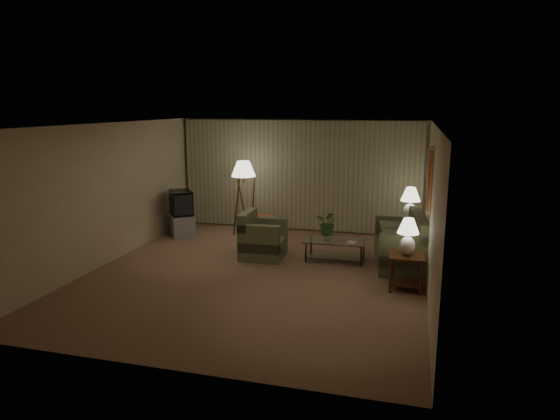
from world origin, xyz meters
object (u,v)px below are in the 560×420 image
object	(u,v)px
side_table_near	(406,265)
side_table_far	(409,229)
coffee_table	(335,247)
crt_tv	(181,203)
armchair	(263,239)
table_lamp_far	(410,201)
sofa	(400,245)
tv_cabinet	(182,225)
vase	(328,236)
floor_lamp	(244,197)
table_lamp_near	(408,233)
ottoman	(261,225)

from	to	relation	value
side_table_near	side_table_far	size ratio (longest dim) A/B	1.00
coffee_table	crt_tv	size ratio (longest dim) A/B	1.49
armchair	table_lamp_far	xyz separation A→B (m)	(2.83, 1.50, 0.66)
sofa	tv_cabinet	world-z (taller)	sofa
side_table_near	vase	world-z (taller)	side_table_near
coffee_table	crt_tv	world-z (taller)	crt_tv
armchair	table_lamp_far	size ratio (longest dim) A/B	1.32
floor_lamp	vase	world-z (taller)	floor_lamp
table_lamp_far	vase	distance (m)	2.11
tv_cabinet	vase	bearing A→B (deg)	39.00
table_lamp_near	armchair	bearing A→B (deg)	158.78
armchair	side_table_far	xyz separation A→B (m)	(2.83, 1.50, 0.03)
armchair	coffee_table	world-z (taller)	armchair
vase	table_lamp_near	bearing A→B (deg)	-39.14
side_table_far	floor_lamp	bearing A→B (deg)	178.39
floor_lamp	vase	xyz separation A→B (m)	(2.25, -1.46, -0.42)
table_lamp_near	coffee_table	world-z (taller)	table_lamp_near
table_lamp_far	vase	bearing A→B (deg)	-138.69
table_lamp_far	coffee_table	xyz separation A→B (m)	(-1.39, -1.35, -0.75)
sofa	floor_lamp	world-z (taller)	floor_lamp
tv_cabinet	coffee_table	bearing A→B (deg)	39.59
ottoman	coffee_table	bearing A→B (deg)	-38.23
tv_cabinet	armchair	bearing A→B (deg)	28.24
table_lamp_far	armchair	bearing A→B (deg)	-152.04
table_lamp_near	crt_tv	size ratio (longest dim) A/B	0.76
armchair	side_table_far	bearing A→B (deg)	-64.56
armchair	coffee_table	bearing A→B (deg)	-86.52
side_table_near	floor_lamp	world-z (taller)	floor_lamp
ottoman	vase	bearing A→B (deg)	-40.39
crt_tv	floor_lamp	world-z (taller)	floor_lamp
side_table_far	table_lamp_far	xyz separation A→B (m)	(-0.00, -0.00, 0.63)
side_table_far	floor_lamp	xyz separation A→B (m)	(-3.79, 0.11, 0.52)
table_lamp_far	floor_lamp	bearing A→B (deg)	178.39
floor_lamp	coffee_table	bearing A→B (deg)	-31.20
side_table_near	tv_cabinet	world-z (taller)	side_table_near
table_lamp_near	crt_tv	world-z (taller)	table_lamp_near
table_lamp_near	table_lamp_far	distance (m)	2.60
side_table_far	floor_lamp	world-z (taller)	floor_lamp
tv_cabinet	ottoman	distance (m)	1.88
tv_cabinet	ottoman	xyz separation A→B (m)	(1.79, 0.57, -0.03)
crt_tv	ottoman	size ratio (longest dim) A/B	1.24
sofa	crt_tv	xyz separation A→B (m)	(-5.05, 0.92, 0.39)
side_table_near	table_lamp_far	world-z (taller)	table_lamp_far
sofa	table_lamp_far	xyz separation A→B (m)	(0.15, 1.25, 0.63)
sofa	armchair	world-z (taller)	sofa
crt_tv	vase	world-z (taller)	crt_tv
armchair	table_lamp_near	world-z (taller)	table_lamp_near
armchair	tv_cabinet	world-z (taller)	armchair
side_table_far	coffee_table	size ratio (longest dim) A/B	0.50
floor_lamp	vase	bearing A→B (deg)	-32.86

